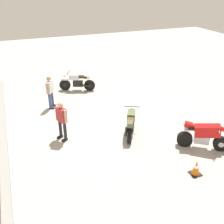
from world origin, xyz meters
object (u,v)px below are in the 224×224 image
at_px(motorcycle_olive_vintage, 131,124).
at_px(traffic_cone, 196,168).
at_px(motorcycle_silver_cruiser, 77,82).
at_px(motorcycle_red_sportbike, 204,135).
at_px(person_in_red_shirt, 62,118).
at_px(person_in_white_shirt, 50,90).

relative_size(motorcycle_olive_vintage, traffic_cone, 3.38).
relative_size(motorcycle_silver_cruiser, traffic_cone, 3.70).
distance_m(motorcycle_olive_vintage, motorcycle_silver_cruiser, 5.64).
relative_size(motorcycle_silver_cruiser, motorcycle_red_sportbike, 1.16).
bearing_deg(traffic_cone, motorcycle_silver_cruiser, 11.64).
xyz_separation_m(motorcycle_olive_vintage, person_in_red_shirt, (0.65, 2.75, 0.46)).
bearing_deg(person_in_red_shirt, traffic_cone, 110.25).
bearing_deg(motorcycle_silver_cruiser, motorcycle_red_sportbike, 135.47).
xyz_separation_m(person_in_white_shirt, person_in_red_shirt, (-3.15, 0.08, -0.01)).
bearing_deg(person_in_white_shirt, person_in_red_shirt, -60.04).
distance_m(person_in_white_shirt, person_in_red_shirt, 3.16).
bearing_deg(motorcycle_red_sportbike, motorcycle_olive_vintage, 173.22).
bearing_deg(motorcycle_red_sportbike, traffic_cone, -99.52).
height_order(motorcycle_olive_vintage, person_in_red_shirt, person_in_red_shirt).
relative_size(motorcycle_silver_cruiser, person_in_red_shirt, 1.18).
bearing_deg(motorcycle_silver_cruiser, motorcycle_olive_vintage, 122.36).
bearing_deg(person_in_white_shirt, traffic_cone, -31.20).
bearing_deg(motorcycle_red_sportbike, motorcycle_silver_cruiser, 147.42).
xyz_separation_m(motorcycle_red_sportbike, traffic_cone, (-1.20, 1.21, -0.33)).
xyz_separation_m(motorcycle_silver_cruiser, motorcycle_red_sportbike, (-7.56, -3.01, 0.07)).
bearing_deg(motorcycle_olive_vintage, traffic_cone, -134.80).
height_order(motorcycle_silver_cruiser, person_in_red_shirt, person_in_red_shirt).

